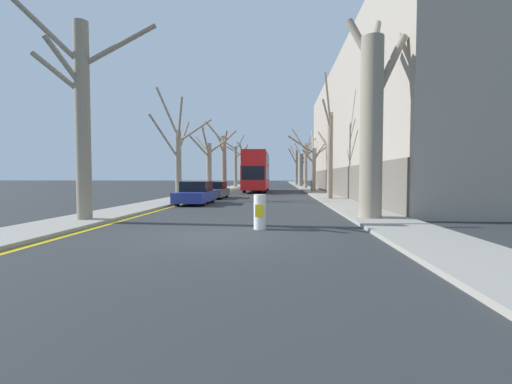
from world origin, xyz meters
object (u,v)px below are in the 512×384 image
object	(u,v)px
street_tree_left_4	(236,164)
street_tree_left_3	(224,159)
street_tree_right_4	(301,168)
street_tree_left_0	(82,112)
parked_car_1	(214,190)
street_tree_right_5	(296,165)
double_decker_bus	(257,170)
traffic_bollard	(260,212)
street_tree_right_0	(372,118)
street_tree_left_2	(208,163)
parked_car_0	(196,193)
street_tree_right_3	(306,162)
street_tree_right_2	(313,164)
street_tree_left_5	(243,164)
street_tree_left_1	(178,155)
street_tree_right_1	(330,150)

from	to	relation	value
street_tree_left_4	street_tree_left_3	bearing A→B (deg)	-90.87
street_tree_left_4	street_tree_right_4	distance (m)	12.17
street_tree_left_0	parked_car_1	xyz separation A→B (m)	(2.06, 14.50, -3.41)
street_tree_left_4	street_tree_right_5	world-z (taller)	street_tree_left_4
double_decker_bus	traffic_bollard	distance (m)	28.20
street_tree_right_0	street_tree_right_4	bearing A→B (deg)	89.82
street_tree_left_2	parked_car_0	world-z (taller)	street_tree_left_2
street_tree_left_4	street_tree_right_0	distance (m)	41.94
street_tree_right_3	double_decker_bus	xyz separation A→B (m)	(-6.27, -9.50, -1.23)
traffic_bollard	parked_car_0	bearing A→B (deg)	114.51
street_tree_right_3	street_tree_right_2	bearing A→B (deg)	-90.27
street_tree_left_5	traffic_bollard	bearing A→B (deg)	-83.20
street_tree_left_3	street_tree_right_5	world-z (taller)	street_tree_left_3
street_tree_left_3	street_tree_left_5	distance (m)	21.57
street_tree_right_4	parked_car_1	size ratio (longest dim) A/B	1.73
double_decker_bus	street_tree_left_2	bearing A→B (deg)	-128.84
street_tree_left_4	street_tree_right_3	distance (m)	12.05
street_tree_left_0	street_tree_left_1	bearing A→B (deg)	89.51
parked_car_1	street_tree_right_0	bearing A→B (deg)	-56.53
street_tree_left_5	street_tree_right_2	bearing A→B (deg)	-68.96
street_tree_left_0	double_decker_bus	size ratio (longest dim) A/B	0.72
street_tree_left_2	street_tree_right_5	world-z (taller)	street_tree_right_5
street_tree_right_2	street_tree_right_5	distance (m)	34.05
street_tree_left_4	street_tree_right_2	world-z (taller)	street_tree_left_4
street_tree_right_5	street_tree_right_3	bearing A→B (deg)	-89.31
street_tree_left_0	street_tree_right_5	xyz separation A→B (m)	(10.60, 59.06, 0.02)
street_tree_left_0	street_tree_left_4	xyz separation A→B (m)	(0.24, 41.95, -0.37)
street_tree_left_2	street_tree_right_0	xyz separation A→B (m)	(10.58, -19.93, 0.91)
street_tree_left_2	parked_car_1	size ratio (longest dim) A/B	1.43
street_tree_left_3	street_tree_right_5	bearing A→B (deg)	69.30
street_tree_left_1	street_tree_right_5	xyz separation A→B (m)	(10.50, 47.51, 0.80)
street_tree_right_5	parked_car_1	distance (m)	45.50
street_tree_right_3	parked_car_1	distance (m)	23.71
street_tree_right_3	parked_car_0	xyz separation A→B (m)	(-8.81, -27.62, -3.06)
street_tree_left_0	street_tree_right_1	bearing A→B (deg)	50.10
street_tree_left_1	street_tree_right_3	world-z (taller)	street_tree_right_3
parked_car_1	double_decker_bus	bearing A→B (deg)	78.31
street_tree_left_0	street_tree_left_4	bearing A→B (deg)	89.68
street_tree_right_3	street_tree_right_5	world-z (taller)	street_tree_right_3
double_decker_bus	street_tree_left_4	bearing A→B (deg)	106.10
street_tree_right_2	parked_car_0	bearing A→B (deg)	-118.17
street_tree_right_4	street_tree_left_0	bearing A→B (deg)	-102.85
street_tree_right_0	parked_car_1	bearing A→B (deg)	123.47
street_tree_right_0	traffic_bollard	distance (m)	5.96
street_tree_right_4	traffic_bollard	bearing A→B (deg)	-95.02
street_tree_right_4	parked_car_0	xyz separation A→B (m)	(-8.84, -39.12, -2.60)
street_tree_left_0	street_tree_left_5	bearing A→B (deg)	89.83
street_tree_right_4	traffic_bollard	distance (m)	49.32
street_tree_left_1	street_tree_left_3	world-z (taller)	street_tree_left_3
street_tree_left_4	parked_car_0	xyz separation A→B (m)	(1.83, -33.28, -3.00)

